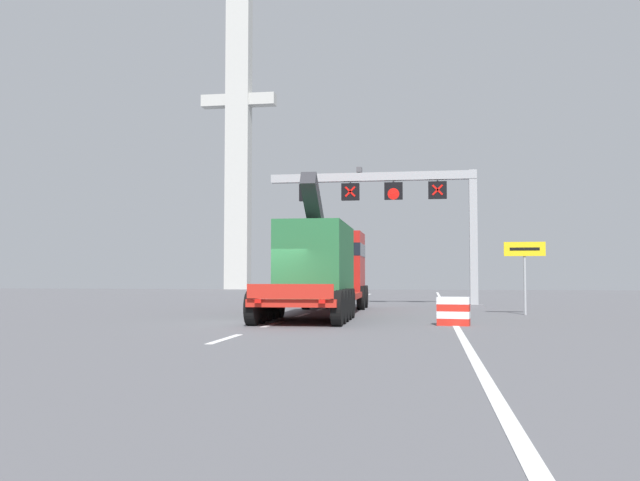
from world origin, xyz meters
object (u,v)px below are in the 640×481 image
(crash_barrier_striped, at_px, (453,311))
(bridge_pylon_distant, at_px, (239,134))
(overhead_lane_gantry, at_px, (400,198))
(exit_sign_yellow, at_px, (525,259))
(heavy_haul_truck_red, at_px, (325,266))

(crash_barrier_striped, bearing_deg, bridge_pylon_distant, 112.32)
(crash_barrier_striped, bearing_deg, overhead_lane_gantry, 98.83)
(overhead_lane_gantry, height_order, exit_sign_yellow, overhead_lane_gantry)
(heavy_haul_truck_red, height_order, crash_barrier_striped, heavy_haul_truck_red)
(exit_sign_yellow, bearing_deg, overhead_lane_gantry, 123.98)
(overhead_lane_gantry, bearing_deg, crash_barrier_striped, -81.17)
(overhead_lane_gantry, height_order, bridge_pylon_distant, bridge_pylon_distant)
(overhead_lane_gantry, relative_size, exit_sign_yellow, 3.83)
(exit_sign_yellow, distance_m, bridge_pylon_distant, 58.68)
(bridge_pylon_distant, bearing_deg, crash_barrier_striped, -67.68)
(overhead_lane_gantry, height_order, crash_barrier_striped, overhead_lane_gantry)
(exit_sign_yellow, bearing_deg, crash_barrier_striped, -115.48)
(overhead_lane_gantry, bearing_deg, heavy_haul_truck_red, -109.93)
(crash_barrier_striped, relative_size, bridge_pylon_distant, 0.03)
(crash_barrier_striped, distance_m, bridge_pylon_distant, 63.55)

